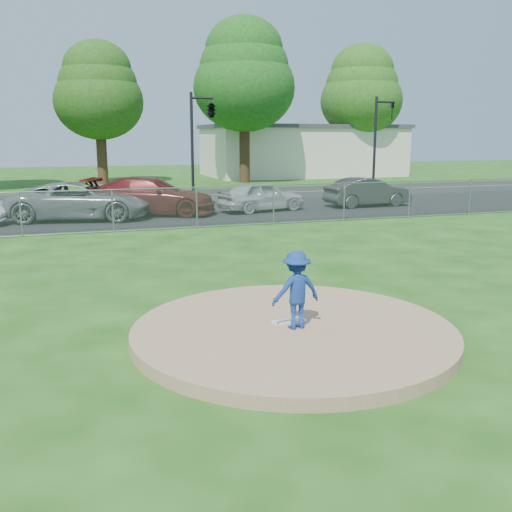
{
  "coord_description": "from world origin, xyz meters",
  "views": [
    {
      "loc": [
        -3.44,
        -8.44,
        3.3
      ],
      "look_at": [
        0.0,
        2.0,
        1.0
      ],
      "focal_mm": 40.0,
      "sensor_mm": 36.0,
      "label": 1
    }
  ],
  "objects_px": {
    "commercial_building": "(301,150)",
    "parked_car_pearl": "(261,196)",
    "traffic_signal_center": "(209,112)",
    "parked_car_charcoal": "(368,192)",
    "parked_car_gray": "(80,201)",
    "tree_right": "(244,74)",
    "traffic_signal_right": "(379,136)",
    "pitcher": "(296,290)",
    "tree_center": "(98,90)",
    "parked_car_darkred": "(151,196)",
    "tree_far_right": "(361,90)"
  },
  "relations": [
    {
      "from": "tree_far_right",
      "to": "parked_car_charcoal",
      "type": "bearing_deg",
      "value": -117.09
    },
    {
      "from": "traffic_signal_right",
      "to": "parked_car_charcoal",
      "type": "distance_m",
      "value": 7.66
    },
    {
      "from": "parked_car_darkred",
      "to": "pitcher",
      "type": "bearing_deg",
      "value": -157.61
    },
    {
      "from": "tree_right",
      "to": "traffic_signal_center",
      "type": "height_order",
      "value": "tree_right"
    },
    {
      "from": "tree_far_right",
      "to": "pitcher",
      "type": "height_order",
      "value": "tree_far_right"
    },
    {
      "from": "traffic_signal_right",
      "to": "tree_right",
      "type": "bearing_deg",
      "value": 117.64
    },
    {
      "from": "pitcher",
      "to": "parked_car_charcoal",
      "type": "bearing_deg",
      "value": -127.43
    },
    {
      "from": "pitcher",
      "to": "parked_car_pearl",
      "type": "height_order",
      "value": "pitcher"
    },
    {
      "from": "tree_right",
      "to": "parked_car_darkred",
      "type": "relative_size",
      "value": 2.1
    },
    {
      "from": "tree_right",
      "to": "parked_car_pearl",
      "type": "relative_size",
      "value": 2.93
    },
    {
      "from": "tree_right",
      "to": "pitcher",
      "type": "height_order",
      "value": "tree_right"
    },
    {
      "from": "tree_center",
      "to": "tree_right",
      "type": "height_order",
      "value": "tree_right"
    },
    {
      "from": "tree_right",
      "to": "commercial_building",
      "type": "bearing_deg",
      "value": 40.6
    },
    {
      "from": "parked_car_darkred",
      "to": "traffic_signal_center",
      "type": "bearing_deg",
      "value": -12.96
    },
    {
      "from": "parked_car_charcoal",
      "to": "traffic_signal_center",
      "type": "bearing_deg",
      "value": 44.0
    },
    {
      "from": "commercial_building",
      "to": "parked_car_gray",
      "type": "distance_m",
      "value": 29.47
    },
    {
      "from": "pitcher",
      "to": "parked_car_darkred",
      "type": "height_order",
      "value": "parked_car_darkred"
    },
    {
      "from": "traffic_signal_right",
      "to": "parked_car_gray",
      "type": "distance_m",
      "value": 18.61
    },
    {
      "from": "commercial_building",
      "to": "tree_right",
      "type": "distance_m",
      "value": 10.73
    },
    {
      "from": "pitcher",
      "to": "parked_car_darkred",
      "type": "relative_size",
      "value": 0.23
    },
    {
      "from": "tree_far_right",
      "to": "traffic_signal_right",
      "type": "relative_size",
      "value": 1.92
    },
    {
      "from": "pitcher",
      "to": "parked_car_charcoal",
      "type": "relative_size",
      "value": 0.31
    },
    {
      "from": "traffic_signal_center",
      "to": "parked_car_gray",
      "type": "bearing_deg",
      "value": -137.21
    },
    {
      "from": "tree_center",
      "to": "parked_car_pearl",
      "type": "xyz_separation_m",
      "value": [
        5.82,
        -18.14,
        -5.78
      ]
    },
    {
      "from": "traffic_signal_center",
      "to": "parked_car_charcoal",
      "type": "relative_size",
      "value": 1.35
    },
    {
      "from": "traffic_signal_center",
      "to": "pitcher",
      "type": "xyz_separation_m",
      "value": [
        -3.96,
        -22.09,
        -3.76
      ]
    },
    {
      "from": "tree_center",
      "to": "parked_car_gray",
      "type": "distance_m",
      "value": 19.43
    },
    {
      "from": "tree_center",
      "to": "commercial_building",
      "type": "bearing_deg",
      "value": 13.24
    },
    {
      "from": "pitcher",
      "to": "parked_car_pearl",
      "type": "xyz_separation_m",
      "value": [
        4.81,
        15.94,
        -0.16
      ]
    },
    {
      "from": "tree_far_right",
      "to": "parked_car_darkred",
      "type": "bearing_deg",
      "value": -136.91
    },
    {
      "from": "tree_far_right",
      "to": "traffic_signal_center",
      "type": "bearing_deg",
      "value": -140.96
    },
    {
      "from": "traffic_signal_center",
      "to": "parked_car_gray",
      "type": "relative_size",
      "value": 1.02
    },
    {
      "from": "parked_car_pearl",
      "to": "parked_car_darkred",
      "type": "bearing_deg",
      "value": 72.44
    },
    {
      "from": "commercial_building",
      "to": "parked_car_darkred",
      "type": "bearing_deg",
      "value": -126.44
    },
    {
      "from": "parked_car_pearl",
      "to": "tree_center",
      "type": "bearing_deg",
      "value": 4.3
    },
    {
      "from": "traffic_signal_right",
      "to": "parked_car_pearl",
      "type": "bearing_deg",
      "value": -146.87
    },
    {
      "from": "parked_car_gray",
      "to": "parked_car_darkred",
      "type": "height_order",
      "value": "parked_car_darkred"
    },
    {
      "from": "pitcher",
      "to": "parked_car_gray",
      "type": "bearing_deg",
      "value": -83.9
    },
    {
      "from": "parked_car_gray",
      "to": "commercial_building",
      "type": "bearing_deg",
      "value": -29.29
    },
    {
      "from": "tree_center",
      "to": "pitcher",
      "type": "relative_size",
      "value": 7.62
    },
    {
      "from": "tree_center",
      "to": "parked_car_pearl",
      "type": "bearing_deg",
      "value": -72.21
    },
    {
      "from": "tree_right",
      "to": "parked_car_charcoal",
      "type": "xyz_separation_m",
      "value": [
        1.28,
        -15.99,
        -6.96
      ]
    },
    {
      "from": "tree_right",
      "to": "traffic_signal_right",
      "type": "height_order",
      "value": "tree_right"
    },
    {
      "from": "parked_car_gray",
      "to": "parked_car_charcoal",
      "type": "bearing_deg",
      "value": -77.0
    },
    {
      "from": "traffic_signal_right",
      "to": "parked_car_pearl",
      "type": "xyz_separation_m",
      "value": [
        -9.41,
        -6.14,
        -2.68
      ]
    },
    {
      "from": "traffic_signal_right",
      "to": "pitcher",
      "type": "xyz_separation_m",
      "value": [
        -14.23,
        -22.09,
        -2.52
      ]
    },
    {
      "from": "commercial_building",
      "to": "parked_car_gray",
      "type": "xyz_separation_m",
      "value": [
        -19.02,
        -22.47,
        -1.39
      ]
    },
    {
      "from": "commercial_building",
      "to": "parked_car_pearl",
      "type": "relative_size",
      "value": 4.13
    },
    {
      "from": "tree_right",
      "to": "traffic_signal_right",
      "type": "distance_m",
      "value": 12.08
    },
    {
      "from": "tree_center",
      "to": "parked_car_darkred",
      "type": "bearing_deg",
      "value": -87.07
    }
  ]
}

